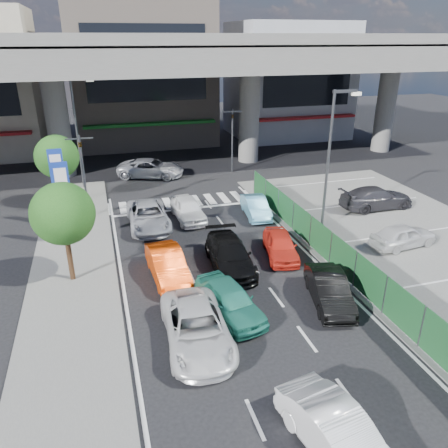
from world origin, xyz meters
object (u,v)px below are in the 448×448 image
object	(u,v)px
tree_far	(57,157)
sedan_white_mid_left	(197,328)
traffic_light_left	(81,156)
traffic_light_right	(232,125)
taxi_teal_mid	(230,300)
sedan_white_front_mid	(188,209)
street_lamp_left	(79,124)
sedan_black_mid	(230,255)
hatch_black_mid_right	(329,290)
taxi_orange_left	(167,265)
signboard_near	(63,193)
crossing_wagon_silver	(151,168)
taxi_orange_right	(281,245)
wagon_silver_front_left	(148,216)
kei_truck_front_right	(256,207)
signboard_far	(58,177)
parked_sedan_dgrey	(376,198)
tree_near	(63,214)
parked_sedan_white	(403,235)
traffic_cone	(324,247)
hatch_white_back_mid	(339,436)
street_lamp_right	(332,150)

from	to	relation	value
tree_far	sedan_white_mid_left	size ratio (longest dim) A/B	0.97
traffic_light_left	traffic_light_right	bearing A→B (deg)	30.89
taxi_teal_mid	sedan_white_front_mid	distance (m)	10.48
street_lamp_left	sedan_black_mid	xyz separation A→B (m)	(6.75, -14.84, -4.08)
hatch_black_mid_right	taxi_orange_left	distance (m)	7.45
traffic_light_right	signboard_near	distance (m)	16.83
sedan_white_front_mid	crossing_wagon_silver	xyz separation A→B (m)	(-1.02, 9.63, 0.04)
taxi_teal_mid	taxi_orange_right	world-z (taller)	taxi_teal_mid
wagon_silver_front_left	sedan_white_front_mid	xyz separation A→B (m)	(2.53, 0.44, 0.00)
sedan_white_mid_left	kei_truck_front_right	xyz separation A→B (m)	(6.44, 11.21, -0.08)
signboard_far	tree_far	world-z (taller)	tree_far
street_lamp_left	taxi_teal_mid	xyz separation A→B (m)	(5.58, -18.64, -4.08)
hatch_black_mid_right	taxi_orange_right	size ratio (longest dim) A/B	1.07
kei_truck_front_right	parked_sedan_dgrey	world-z (taller)	parked_sedan_dgrey
signboard_far	taxi_orange_left	world-z (taller)	signboard_far
tree_near	sedan_white_mid_left	bearing A→B (deg)	-53.03
tree_far	sedan_white_mid_left	world-z (taller)	tree_far
wagon_silver_front_left	parked_sedan_white	size ratio (longest dim) A/B	1.33
tree_far	signboard_far	bearing A→B (deg)	-86.74
sedan_black_mid	wagon_silver_front_left	size ratio (longest dim) A/B	0.96
street_lamp_left	sedan_white_mid_left	size ratio (longest dim) A/B	1.61
signboard_near	sedan_white_mid_left	bearing A→B (deg)	-64.67
taxi_orange_left	traffic_cone	xyz separation A→B (m)	(8.28, 0.13, -0.29)
tree_near	tree_far	world-z (taller)	same
tree_far	sedan_white_mid_left	bearing A→B (deg)	-72.07
signboard_far	sedan_white_front_mid	size ratio (longest dim) A/B	1.16
parked_sedan_white	street_lamp_left	bearing A→B (deg)	39.92
traffic_light_right	hatch_white_back_mid	bearing A→B (deg)	-101.32
hatch_white_back_mid	parked_sedan_white	world-z (taller)	hatch_white_back_mid
traffic_light_right	sedan_black_mid	distance (m)	16.94
hatch_black_mid_right	parked_sedan_dgrey	size ratio (longest dim) A/B	0.80
traffic_light_left	tree_far	bearing A→B (deg)	122.62
parked_sedan_white	parked_sedan_dgrey	distance (m)	5.76
taxi_teal_mid	taxi_orange_right	xyz separation A→B (m)	(4.05, 4.22, -0.06)
traffic_cone	kei_truck_front_right	bearing A→B (deg)	104.99
taxi_teal_mid	wagon_silver_front_left	world-z (taller)	same
parked_sedan_white	traffic_cone	bearing A→B (deg)	76.79
street_lamp_right	kei_truck_front_right	xyz separation A→B (m)	(-3.18, 3.17, -4.16)
wagon_silver_front_left	traffic_light_right	bearing A→B (deg)	49.80
kei_truck_front_right	tree_far	bearing A→B (deg)	162.19
sedan_white_front_mid	kei_truck_front_right	bearing A→B (deg)	-11.56
hatch_white_back_mid	hatch_black_mid_right	world-z (taller)	hatch_white_back_mid
street_lamp_right	taxi_orange_right	xyz separation A→B (m)	(-3.87, -2.43, -4.14)
parked_sedan_white	sedan_black_mid	bearing A→B (deg)	80.12
crossing_wagon_silver	parked_sedan_white	distance (m)	20.23
sedan_white_mid_left	crossing_wagon_silver	bearing A→B (deg)	90.01
taxi_orange_right	wagon_silver_front_left	size ratio (longest dim) A/B	0.75
signboard_near	parked_sedan_white	bearing A→B (deg)	-17.10
tree_near	sedan_white_front_mid	size ratio (longest dim) A/B	1.19
street_lamp_right	street_lamp_left	xyz separation A→B (m)	(-13.50, 12.00, 0.00)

